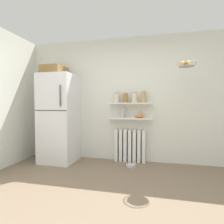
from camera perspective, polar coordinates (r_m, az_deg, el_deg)
ground_plane at (r=2.64m, az=0.25°, el=-24.59°), size 7.04×7.04×0.00m
back_wall at (r=3.88m, az=5.26°, el=3.94°), size 7.04×0.10×2.60m
refrigerator at (r=3.95m, az=-16.26°, el=-1.31°), size 0.69×0.73×1.99m
radiator at (r=3.84m, az=5.67°, el=-10.56°), size 0.64×0.12×0.67m
wall_shelf_lower at (r=3.72m, az=5.65°, el=-2.03°), size 0.88×0.22×0.02m
wall_shelf_upper at (r=3.71m, az=5.67°, el=2.75°), size 0.88×0.22×0.02m
storage_jar_0 at (r=3.76m, az=1.46°, el=4.54°), size 0.12×0.12×0.21m
storage_jar_1 at (r=3.73m, az=4.26°, el=4.48°), size 0.10×0.10×0.20m
storage_jar_2 at (r=3.70m, az=7.10°, el=4.55°), size 0.11×0.11×0.21m
storage_jar_3 at (r=3.69m, az=9.97°, el=4.67°), size 0.10×0.10×0.23m
vase at (r=3.74m, az=3.41°, el=-0.19°), size 0.09×0.09×0.21m
shelf_bowl at (r=3.70m, az=8.72°, el=-1.29°), size 0.17×0.17×0.08m
pet_food_bowl at (r=3.63m, az=5.99°, el=-16.44°), size 0.19×0.19×0.05m
hanging_fruit_basket at (r=3.36m, az=22.41°, el=13.81°), size 0.32×0.32×0.10m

